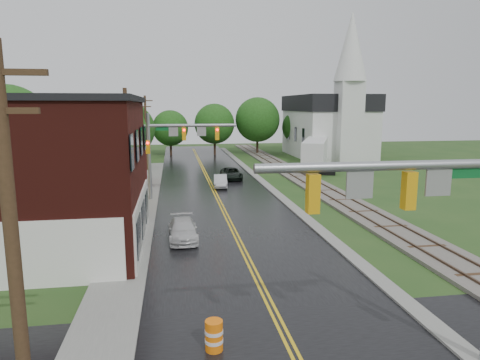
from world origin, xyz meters
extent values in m
cube|color=black|center=(0.00, 30.00, 0.00)|extent=(10.00, 90.00, 0.02)
cube|color=gray|center=(5.40, 35.00, 0.00)|extent=(0.80, 70.00, 0.12)
cube|color=gray|center=(-6.20, 25.00, 0.00)|extent=(2.40, 50.00, 0.12)
cube|color=#44130E|center=(-12.50, 15.00, 4.00)|extent=(14.00, 10.00, 8.00)
cube|color=silver|center=(-5.45, 15.00, 1.50)|extent=(0.10, 9.50, 3.00)
cube|color=tan|center=(-11.00, 26.00, 3.20)|extent=(8.00, 7.00, 6.40)
cube|color=#3F0F0C|center=(-10.00, 35.00, 2.20)|extent=(7.00, 6.00, 4.40)
cube|color=silver|center=(20.00, 55.00, 3.50)|extent=(10.00, 16.00, 7.00)
cube|color=black|center=(20.00, 55.00, 8.20)|extent=(10.40, 16.40, 2.40)
cube|color=silver|center=(20.00, 47.00, 5.50)|extent=(3.20, 3.20, 11.00)
cone|color=silver|center=(20.00, 47.00, 15.50)|extent=(4.40, 4.40, 9.00)
cube|color=#59544C|center=(10.00, 35.00, 0.10)|extent=(3.20, 80.00, 0.20)
cube|color=#4C3828|center=(9.28, 35.00, 0.24)|extent=(0.10, 80.00, 0.12)
cube|color=#4C3828|center=(10.72, 35.00, 0.24)|extent=(0.10, 80.00, 0.12)
cylinder|color=gray|center=(2.00, 2.00, 6.20)|extent=(7.20, 0.26, 0.26)
cube|color=orange|center=(2.72, 2.00, 5.50)|extent=(0.32, 0.30, 1.05)
cube|color=orange|center=(-0.02, 2.00, 5.50)|extent=(0.32, 0.30, 1.05)
cube|color=gray|center=(3.58, 2.00, 5.70)|extent=(0.75, 0.06, 0.75)
cube|color=gray|center=(1.28, 2.00, 5.70)|extent=(0.75, 0.06, 0.75)
cube|color=#0C5926|center=(4.30, 2.00, 5.95)|extent=(1.40, 0.04, 0.30)
cylinder|color=gray|center=(-5.60, 27.00, 3.60)|extent=(0.28, 0.28, 7.20)
cylinder|color=gray|center=(-2.00, 27.00, 6.20)|extent=(7.20, 0.26, 0.26)
cube|color=orange|center=(-2.72, 27.00, 5.50)|extent=(0.32, 0.30, 1.05)
cube|color=orange|center=(0.02, 27.00, 5.50)|extent=(0.32, 0.30, 1.05)
cube|color=gray|center=(-3.58, 27.00, 5.70)|extent=(0.75, 0.06, 0.75)
cube|color=gray|center=(-1.28, 27.00, 5.70)|extent=(0.75, 0.06, 0.75)
cube|color=#0C5926|center=(-4.30, 27.00, 5.95)|extent=(1.40, 0.04, 0.30)
sphere|color=#FF0C0C|center=(-2.72, 26.82, 5.83)|extent=(0.20, 0.20, 0.20)
cylinder|color=#382616|center=(-6.80, 0.00, 4.50)|extent=(0.28, 0.28, 9.00)
cube|color=#382616|center=(-6.80, 0.00, 7.70)|extent=(1.40, 0.12, 0.12)
cylinder|color=#382616|center=(-6.80, 22.00, 4.50)|extent=(0.28, 0.28, 9.00)
cube|color=#382616|center=(-6.80, 22.00, 8.40)|extent=(1.80, 0.12, 0.12)
cube|color=#382616|center=(-6.80, 22.00, 7.70)|extent=(1.40, 0.12, 0.12)
cylinder|color=#382616|center=(-6.80, 44.00, 4.50)|extent=(0.28, 0.28, 9.00)
cube|color=#382616|center=(-6.80, 44.00, 8.40)|extent=(1.80, 0.12, 0.12)
cube|color=#382616|center=(-6.80, 44.00, 7.70)|extent=(1.40, 0.12, 0.12)
cylinder|color=black|center=(-18.00, 32.00, 1.71)|extent=(0.36, 0.36, 3.42)
sphere|color=#1D4112|center=(-18.00, 32.00, 5.89)|extent=(7.60, 7.60, 7.60)
sphere|color=#1D4112|center=(-17.40, 31.60, 5.23)|extent=(5.32, 5.32, 5.32)
cylinder|color=black|center=(-14.00, 40.00, 1.35)|extent=(0.36, 0.36, 2.70)
sphere|color=#1D4112|center=(-14.00, 40.00, 4.65)|extent=(6.00, 6.00, 6.00)
sphere|color=#1D4112|center=(-13.40, 39.60, 4.12)|extent=(4.20, 4.20, 4.20)
cylinder|color=black|center=(-9.00, 46.00, 1.44)|extent=(0.36, 0.36, 2.88)
sphere|color=#1D4112|center=(-9.00, 46.00, 4.96)|extent=(6.40, 6.40, 6.40)
sphere|color=#1D4112|center=(-8.40, 45.60, 4.40)|extent=(4.48, 4.48, 4.48)
imported|color=black|center=(2.45, 36.17, 0.61)|extent=(2.05, 4.42, 1.23)
imported|color=#BCBCC1|center=(0.80, 31.96, 0.59)|extent=(1.55, 3.69, 1.19)
imported|color=silver|center=(-3.20, 15.87, 0.59)|extent=(1.72, 4.08, 1.17)
cube|color=black|center=(13.76, 37.71, 0.40)|extent=(2.19, 1.82, 0.80)
cylinder|color=gray|center=(13.76, 44.93, 0.40)|extent=(0.16, 0.16, 0.80)
cube|color=silver|center=(13.76, 42.04, 2.24)|extent=(6.70, 11.64, 2.89)
cylinder|color=orange|center=(-2.50, 4.00, 0.51)|extent=(0.69, 0.69, 1.03)
camera|label=1|loc=(-3.63, -8.62, 7.79)|focal=32.00mm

